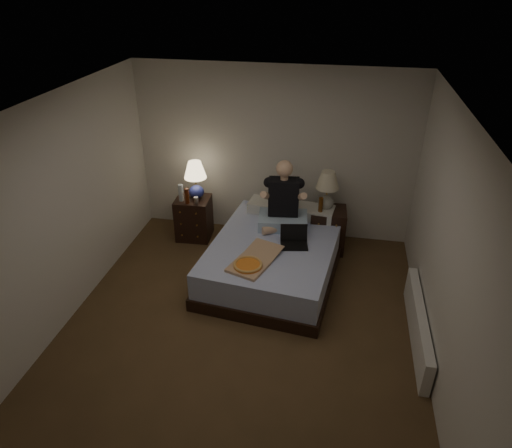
% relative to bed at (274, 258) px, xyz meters
% --- Properties ---
extents(floor, '(4.00, 4.50, 0.00)m').
position_rel_bed_xyz_m(floor, '(-0.20, -1.09, -0.25)').
color(floor, brown).
rests_on(floor, ground).
extents(ceiling, '(4.00, 4.50, 0.00)m').
position_rel_bed_xyz_m(ceiling, '(-0.20, -1.09, 2.25)').
color(ceiling, white).
rests_on(ceiling, ground).
extents(wall_back, '(4.00, 0.00, 2.50)m').
position_rel_bed_xyz_m(wall_back, '(-0.20, 1.16, 1.00)').
color(wall_back, beige).
rests_on(wall_back, ground).
extents(wall_front, '(4.00, 0.00, 2.50)m').
position_rel_bed_xyz_m(wall_front, '(-0.20, -3.34, 1.00)').
color(wall_front, beige).
rests_on(wall_front, ground).
extents(wall_left, '(0.00, 4.50, 2.50)m').
position_rel_bed_xyz_m(wall_left, '(-2.20, -1.09, 1.00)').
color(wall_left, beige).
rests_on(wall_left, ground).
extents(wall_right, '(0.00, 4.50, 2.50)m').
position_rel_bed_xyz_m(wall_right, '(1.80, -1.09, 1.00)').
color(wall_right, beige).
rests_on(wall_right, ground).
extents(bed, '(1.74, 2.19, 0.51)m').
position_rel_bed_xyz_m(bed, '(0.00, 0.00, 0.00)').
color(bed, '#5F74BE').
rests_on(bed, floor).
extents(nightstand_left, '(0.52, 0.47, 0.64)m').
position_rel_bed_xyz_m(nightstand_left, '(-1.33, 0.74, 0.07)').
color(nightstand_left, black).
rests_on(nightstand_left, floor).
extents(nightstand_right, '(0.51, 0.47, 0.63)m').
position_rel_bed_xyz_m(nightstand_right, '(0.65, 0.77, 0.06)').
color(nightstand_right, black).
rests_on(nightstand_right, floor).
extents(lamp_left, '(0.36, 0.36, 0.56)m').
position_rel_bed_xyz_m(lamp_left, '(-1.27, 0.79, 0.66)').
color(lamp_left, navy).
rests_on(lamp_left, nightstand_left).
extents(lamp_right, '(0.36, 0.36, 0.56)m').
position_rel_bed_xyz_m(lamp_right, '(0.60, 0.80, 0.66)').
color(lamp_right, gray).
rests_on(lamp_right, nightstand_right).
extents(water_bottle, '(0.07, 0.07, 0.25)m').
position_rel_bed_xyz_m(water_bottle, '(-1.46, 0.65, 0.51)').
color(water_bottle, silver).
rests_on(water_bottle, nightstand_left).
extents(soda_can, '(0.07, 0.07, 0.10)m').
position_rel_bed_xyz_m(soda_can, '(-1.22, 0.61, 0.43)').
color(soda_can, '#A7A7A2').
rests_on(soda_can, nightstand_left).
extents(beer_bottle_left, '(0.06, 0.06, 0.23)m').
position_rel_bed_xyz_m(beer_bottle_left, '(-1.35, 0.59, 0.50)').
color(beer_bottle_left, '#541E0C').
rests_on(beer_bottle_left, nightstand_left).
extents(beer_bottle_right, '(0.06, 0.06, 0.23)m').
position_rel_bed_xyz_m(beer_bottle_right, '(0.53, 0.66, 0.50)').
color(beer_bottle_right, '#5B300D').
rests_on(beer_bottle_right, nightstand_right).
extents(person, '(0.71, 0.59, 0.93)m').
position_rel_bed_xyz_m(person, '(0.05, 0.42, 0.72)').
color(person, black).
rests_on(person, bed).
extents(laptop, '(0.38, 0.34, 0.24)m').
position_rel_bed_xyz_m(laptop, '(0.26, -0.06, 0.37)').
color(laptop, black).
rests_on(laptop, bed).
extents(pizza_box, '(0.62, 0.85, 0.08)m').
position_rel_bed_xyz_m(pizza_box, '(-0.21, -0.64, 0.29)').
color(pizza_box, tan).
rests_on(pizza_box, bed).
extents(radiator, '(0.10, 1.60, 0.40)m').
position_rel_bed_xyz_m(radiator, '(1.73, -0.91, -0.05)').
color(radiator, silver).
rests_on(radiator, floor).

